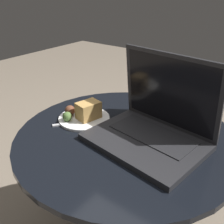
# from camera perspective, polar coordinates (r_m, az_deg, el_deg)

# --- Properties ---
(table) EXTENTS (0.71, 0.71, 0.55)m
(table) POSITION_cam_1_polar(r_m,az_deg,el_deg) (0.94, 2.86, -13.00)
(table) COLOR #515156
(table) RESTS_ON ground_plane
(laptop) EXTENTS (0.37, 0.29, 0.26)m
(laptop) POSITION_cam_1_polar(r_m,az_deg,el_deg) (0.81, 9.01, -2.73)
(laptop) COLOR #232326
(laptop) RESTS_ON table
(beer_glass) EXTENTS (0.07, 0.07, 0.18)m
(beer_glass) POSITION_cam_1_polar(r_m,az_deg,el_deg) (0.95, 9.37, 4.49)
(beer_glass) COLOR gold
(beer_glass) RESTS_ON table
(snack_plate) EXTENTS (0.18, 0.18, 0.07)m
(snack_plate) POSITION_cam_1_polar(r_m,az_deg,el_deg) (0.93, -6.23, -0.48)
(snack_plate) COLOR white
(snack_plate) RESTS_ON table
(fork) EXTENTS (0.14, 0.16, 0.00)m
(fork) POSITION_cam_1_polar(r_m,az_deg,el_deg) (0.92, -5.94, -2.23)
(fork) COLOR #B2B2B7
(fork) RESTS_ON table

